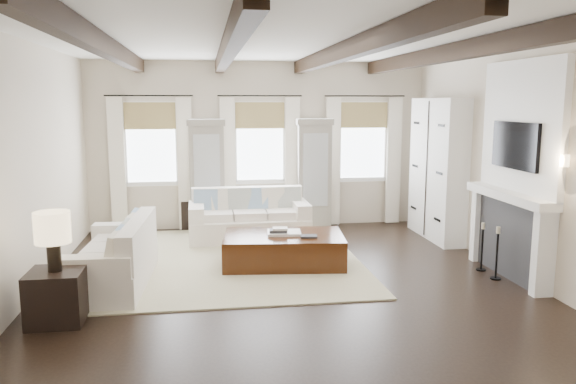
{
  "coord_description": "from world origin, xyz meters",
  "views": [
    {
      "loc": [
        -1.08,
        -7.09,
        2.44
      ],
      "look_at": [
        0.11,
        0.81,
        1.15
      ],
      "focal_mm": 35.0,
      "sensor_mm": 36.0,
      "label": 1
    }
  ],
  "objects": [
    {
      "name": "ground",
      "position": [
        0.0,
        0.0,
        0.0
      ],
      "size": [
        7.5,
        7.5,
        0.0
      ],
      "primitive_type": "plane",
      "color": "black",
      "rests_on": "ground"
    },
    {
      "name": "room_shell",
      "position": [
        0.75,
        0.9,
        1.89
      ],
      "size": [
        6.54,
        7.54,
        3.22
      ],
      "color": "beige",
      "rests_on": "ground"
    },
    {
      "name": "area_rug",
      "position": [
        -0.83,
        1.4,
        0.01
      ],
      "size": [
        4.16,
        4.22,
        0.02
      ],
      "primitive_type": "cube",
      "color": "beige",
      "rests_on": "ground"
    },
    {
      "name": "sofa_back",
      "position": [
        -0.31,
        2.73,
        0.37
      ],
      "size": [
        2.12,
        0.97,
        0.9
      ],
      "color": "white",
      "rests_on": "ground"
    },
    {
      "name": "sofa_left",
      "position": [
        -2.27,
        0.43,
        0.36
      ],
      "size": [
        1.04,
        2.11,
        0.88
      ],
      "color": "white",
      "rests_on": "ground"
    },
    {
      "name": "ottoman",
      "position": [
        0.08,
        1.04,
        0.23
      ],
      "size": [
        1.89,
        1.3,
        0.47
      ],
      "primitive_type": "cube",
      "rotation": [
        0.0,
        0.0,
        -0.11
      ],
      "color": "black",
      "rests_on": "ground"
    },
    {
      "name": "tray",
      "position": [
        0.09,
        1.07,
        0.49
      ],
      "size": [
        0.54,
        0.43,
        0.04
      ],
      "primitive_type": "cube",
      "rotation": [
        0.0,
        0.0,
        -0.11
      ],
      "color": "white",
      "rests_on": "ottoman"
    },
    {
      "name": "book_lower",
      "position": [
        -0.0,
        1.04,
        0.53
      ],
      "size": [
        0.28,
        0.23,
        0.04
      ],
      "primitive_type": "cube",
      "rotation": [
        0.0,
        0.0,
        -0.11
      ],
      "color": "#262628",
      "rests_on": "tray"
    },
    {
      "name": "book_upper",
      "position": [
        0.03,
        1.02,
        0.56
      ],
      "size": [
        0.24,
        0.19,
        0.03
      ],
      "primitive_type": "cube",
      "rotation": [
        0.0,
        0.0,
        -0.11
      ],
      "color": "beige",
      "rests_on": "book_lower"
    },
    {
      "name": "book_loose",
      "position": [
        0.42,
        0.81,
        0.48
      ],
      "size": [
        0.26,
        0.2,
        0.03
      ],
      "primitive_type": "cube",
      "rotation": [
        0.0,
        0.0,
        -0.11
      ],
      "color": "#262628",
      "rests_on": "ottoman"
    },
    {
      "name": "side_table_front",
      "position": [
        -2.73,
        -0.8,
        0.3
      ],
      "size": [
        0.59,
        0.59,
        0.59
      ],
      "primitive_type": "cube",
      "color": "black",
      "rests_on": "ground"
    },
    {
      "name": "lamp_front",
      "position": [
        -2.73,
        -0.8,
        1.04
      ],
      "size": [
        0.39,
        0.39,
        0.67
      ],
      "color": "black",
      "rests_on": "side_table_front"
    },
    {
      "name": "side_table_back",
      "position": [
        -1.34,
        3.76,
        0.28
      ],
      "size": [
        0.37,
        0.37,
        0.56
      ],
      "primitive_type": "cube",
      "color": "black",
      "rests_on": "ground"
    },
    {
      "name": "lamp_back",
      "position": [
        -1.34,
        3.76,
        0.95
      ],
      "size": [
        0.34,
        0.34,
        0.58
      ],
      "color": "black",
      "rests_on": "side_table_back"
    },
    {
      "name": "candlestick_near",
      "position": [
        2.9,
        -0.1,
        0.31
      ],
      "size": [
        0.15,
        0.15,
        0.75
      ],
      "color": "black",
      "rests_on": "ground"
    },
    {
      "name": "candlestick_far",
      "position": [
        2.9,
        0.32,
        0.29
      ],
      "size": [
        0.14,
        0.14,
        0.71
      ],
      "color": "black",
      "rests_on": "ground"
    }
  ]
}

